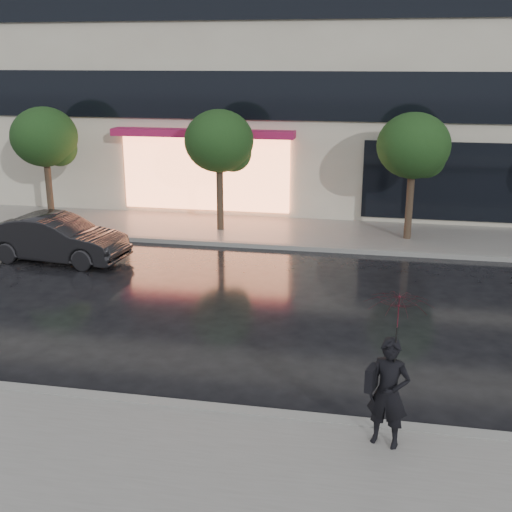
# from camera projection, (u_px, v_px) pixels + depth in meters

# --- Properties ---
(ground) EXTENTS (120.00, 120.00, 0.00)m
(ground) POSITION_uv_depth(u_px,v_px,m) (250.00, 387.00, 11.22)
(ground) COLOR black
(ground) RESTS_ON ground
(sidewalk_near) EXTENTS (60.00, 4.50, 0.12)m
(sidewalk_near) POSITION_uv_depth(u_px,v_px,m) (200.00, 505.00, 8.15)
(sidewalk_near) COLOR slate
(sidewalk_near) RESTS_ON ground
(sidewalk_far) EXTENTS (60.00, 3.50, 0.12)m
(sidewalk_far) POSITION_uv_depth(u_px,v_px,m) (312.00, 233.00, 20.82)
(sidewalk_far) COLOR slate
(sidewalk_far) RESTS_ON ground
(curb_near) EXTENTS (60.00, 0.25, 0.14)m
(curb_near) POSITION_uv_depth(u_px,v_px,m) (238.00, 413.00, 10.26)
(curb_near) COLOR gray
(curb_near) RESTS_ON ground
(curb_far) EXTENTS (60.00, 0.25, 0.14)m
(curb_far) POSITION_uv_depth(u_px,v_px,m) (306.00, 248.00, 19.18)
(curb_far) COLOR gray
(curb_far) RESTS_ON ground
(tree_far_west) EXTENTS (2.20, 2.20, 3.99)m
(tree_far_west) POSITION_uv_depth(u_px,v_px,m) (47.00, 139.00, 21.38)
(tree_far_west) COLOR #33261C
(tree_far_west) RESTS_ON ground
(tree_mid_west) EXTENTS (2.20, 2.20, 3.99)m
(tree_mid_west) POSITION_uv_depth(u_px,v_px,m) (221.00, 143.00, 20.30)
(tree_mid_west) COLOR #33261C
(tree_mid_west) RESTS_ON ground
(tree_mid_east) EXTENTS (2.20, 2.20, 3.99)m
(tree_mid_east) POSITION_uv_depth(u_px,v_px,m) (415.00, 148.00, 19.22)
(tree_mid_east) COLOR #33261C
(tree_mid_east) RESTS_ON ground
(parked_car) EXTENTS (4.12, 1.76, 1.32)m
(parked_car) POSITION_uv_depth(u_px,v_px,m) (56.00, 238.00, 17.99)
(parked_car) COLOR black
(parked_car) RESTS_ON ground
(pedestrian_with_umbrella) EXTENTS (1.17, 1.18, 2.34)m
(pedestrian_with_umbrella) POSITION_uv_depth(u_px,v_px,m) (394.00, 348.00, 8.89)
(pedestrian_with_umbrella) COLOR black
(pedestrian_with_umbrella) RESTS_ON sidewalk_near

